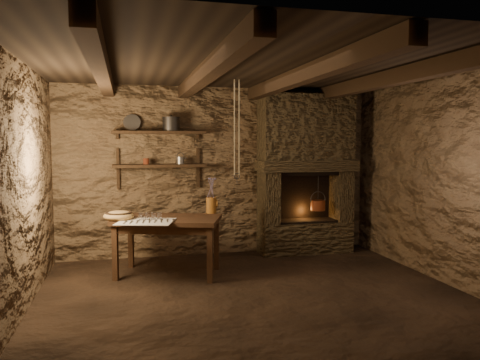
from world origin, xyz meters
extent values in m
plane|color=black|center=(0.00, 0.00, 0.00)|extent=(4.50, 4.50, 0.00)
cube|color=brown|center=(0.00, 2.00, 1.20)|extent=(4.50, 0.04, 2.40)
cube|color=brown|center=(0.00, -2.00, 1.20)|extent=(4.50, 0.04, 2.40)
cube|color=brown|center=(-2.25, 0.00, 1.20)|extent=(0.04, 4.00, 2.40)
cube|color=brown|center=(2.25, 0.00, 1.20)|extent=(0.04, 4.00, 2.40)
cube|color=black|center=(0.00, 0.00, 2.40)|extent=(4.50, 4.00, 0.04)
cube|color=black|center=(-1.50, 0.00, 2.31)|extent=(0.14, 3.95, 0.16)
cube|color=black|center=(-0.50, 0.00, 2.31)|extent=(0.14, 3.95, 0.16)
cube|color=black|center=(0.50, 0.00, 2.31)|extent=(0.14, 3.95, 0.16)
cube|color=black|center=(1.50, 0.00, 2.31)|extent=(0.14, 3.95, 0.16)
cube|color=black|center=(-0.85, 1.84, 1.30)|extent=(1.25, 0.30, 0.04)
cube|color=black|center=(-0.85, 1.84, 1.75)|extent=(1.25, 0.30, 0.04)
cube|color=#34291A|center=(1.25, 1.77, 0.23)|extent=(1.35, 0.45, 0.45)
cube|color=#34291A|center=(0.69, 1.77, 0.82)|extent=(0.23, 0.45, 0.75)
cube|color=#34291A|center=(1.81, 1.77, 0.82)|extent=(0.23, 0.45, 0.75)
cube|color=#34291A|center=(1.25, 1.74, 1.28)|extent=(1.43, 0.51, 0.16)
cube|color=#34291A|center=(1.25, 1.77, 1.83)|extent=(1.35, 0.45, 0.94)
cube|color=black|center=(1.25, 1.96, 0.82)|extent=(0.90, 0.06, 0.75)
cube|color=black|center=(-0.81, 1.06, 0.68)|extent=(1.40, 1.06, 0.05)
cube|color=black|center=(-0.81, 1.06, 0.60)|extent=(1.27, 0.93, 0.09)
cube|color=silver|center=(-1.08, 0.80, 0.71)|extent=(0.73, 0.65, 0.01)
cylinder|color=brown|center=(-0.23, 1.28, 0.81)|extent=(0.17, 0.17, 0.20)
torus|color=brown|center=(-0.17, 1.28, 0.83)|extent=(0.02, 0.11, 0.11)
ellipsoid|color=#AA8249|center=(-1.39, 1.04, 0.75)|extent=(0.42, 0.42, 0.13)
cylinder|color=#2E2C29|center=(-0.68, 1.84, 1.86)|extent=(0.28, 0.28, 0.17)
cylinder|color=gray|center=(-1.20, 1.94, 1.89)|extent=(0.24, 0.12, 0.23)
cylinder|color=#4F1D0F|center=(-1.03, 1.84, 1.36)|extent=(0.11, 0.11, 0.08)
cylinder|color=maroon|center=(1.43, 1.72, 0.69)|extent=(0.24, 0.24, 0.15)
torus|color=#2E2C29|center=(1.43, 1.72, 0.78)|extent=(0.24, 0.01, 0.24)
cylinder|color=#2E2C29|center=(1.43, 1.72, 0.94)|extent=(0.01, 0.01, 0.44)
camera|label=1|loc=(-1.29, -4.61, 1.64)|focal=35.00mm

